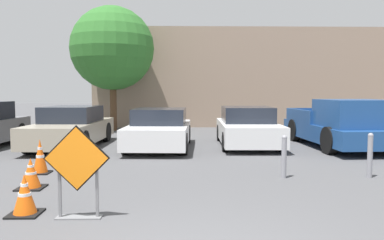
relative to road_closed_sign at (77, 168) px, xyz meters
name	(u,v)px	position (x,y,z in m)	size (l,w,h in m)	color
ground_plane	(187,144)	(1.67, 8.01, -0.76)	(96.00, 96.00, 0.00)	#4C4C4F
road_closed_sign	(77,168)	(0.00, 0.00, 0.00)	(0.97, 0.20, 1.39)	black
traffic_cone_nearest	(25,195)	(-0.86, 0.21, -0.46)	(0.47, 0.47, 0.62)	black
traffic_cone_second	(31,174)	(-1.40, 1.77, -0.48)	(0.50, 0.50, 0.59)	black
traffic_cone_third	(40,157)	(-1.73, 3.13, -0.38)	(0.43, 0.43, 0.79)	black
parked_car_third	(72,128)	(-2.25, 7.30, -0.11)	(2.01, 4.74, 1.38)	#A39984
parked_car_fourth	(160,130)	(0.76, 6.91, -0.14)	(2.10, 4.21, 1.31)	white
parked_car_fifth	(247,128)	(3.77, 7.47, -0.14)	(2.03, 4.28, 1.35)	white
pickup_truck	(341,126)	(6.80, 6.84, -0.02)	(2.29, 5.20, 1.63)	navy
bollard_nearest	(284,155)	(3.73, 2.53, -0.27)	(0.12, 0.12, 0.94)	gray
bollard_second	(370,154)	(5.61, 2.53, -0.25)	(0.12, 0.12, 0.98)	gray
building_facade_backdrop	(242,79)	(4.99, 16.68, 1.87)	(16.42, 5.00, 5.26)	gray
street_tree_behind_lot	(112,49)	(-1.82, 12.62, 3.16)	(3.95, 3.95, 5.91)	#513823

